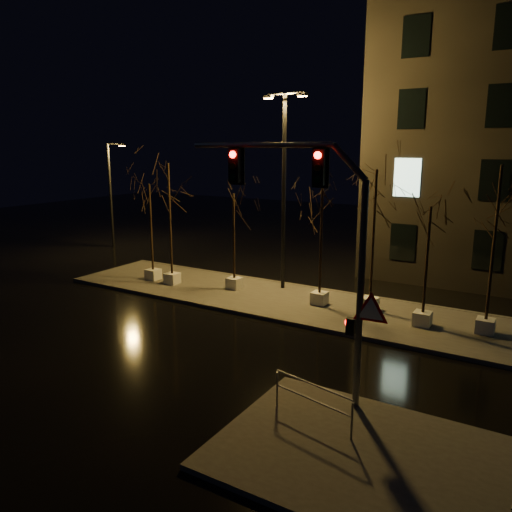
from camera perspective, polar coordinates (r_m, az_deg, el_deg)
The scene contains 14 objects.
ground at distance 18.50m, azimuth -6.39°, elevation -10.00°, with size 90.00×90.00×0.00m, color black.
median at distance 23.22m, azimuth 2.63°, elevation -5.01°, with size 22.00×5.00×0.15m, color #413E3A.
sidewalk_corner at distance 12.56m, azimuth 12.86°, elevation -21.57°, with size 7.00×5.00×0.15m, color #413E3A.
tree_0 at distance 26.21m, azimuth -12.01°, elevation 5.64°, with size 1.80×1.80×5.14m.
tree_1 at distance 25.12m, azimuth -9.91°, elevation 7.36°, with size 1.80×1.80×6.25m.
tree_2 at distance 23.98m, azimuth -2.57°, elevation 4.68°, with size 1.80×1.80×4.81m.
tree_3 at distance 21.62m, azimuth 7.53°, elevation 4.94°, with size 1.80×1.80×5.41m.
tree_4 at distance 21.13m, azimuth 13.45°, elevation 6.03°, with size 1.80×1.80×6.13m.
tree_5 at distance 19.93m, azimuth 19.14°, elevation 2.41°, with size 1.80×1.80×4.81m.
tree_6 at distance 19.84m, azimuth 25.93°, elevation 5.36°, with size 1.80×1.80×6.42m.
traffic_signal_mast at distance 13.18m, azimuth 7.33°, elevation 2.31°, with size 5.71×0.64×6.99m.
streetlight_main at distance 23.97m, azimuth 3.22°, elevation 8.78°, with size 2.33×0.46×9.29m.
streetlight_far at distance 36.48m, azimuth -16.17°, elevation 7.17°, with size 1.40×0.56×7.25m.
guard_rail_a at distance 13.20m, azimuth 6.46°, elevation -15.70°, with size 2.36×0.58×1.04m.
Camera 1 is at (10.48, -13.52, 7.04)m, focal length 35.00 mm.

